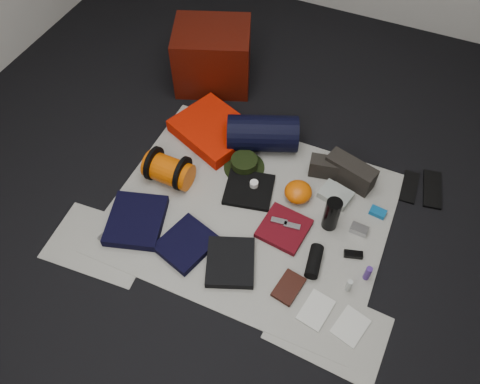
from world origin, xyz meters
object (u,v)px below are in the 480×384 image
at_px(water_bottle, 332,214).
at_px(compact_camera, 359,229).
at_px(navy_duffel, 263,134).
at_px(paperback_book, 288,287).
at_px(red_cabinet, 213,56).
at_px(stuff_sack, 169,170).
at_px(sleeping_pad, 213,130).

height_order(water_bottle, compact_camera, water_bottle).
distance_m(navy_duffel, paperback_book, 1.04).
xyz_separation_m(red_cabinet, stuff_sack, (0.15, -0.96, -0.13)).
height_order(navy_duffel, paperback_book, navy_duffel).
bearing_deg(navy_duffel, sleeping_pad, 164.10).
bearing_deg(red_cabinet, water_bottle, -57.88).
height_order(sleeping_pad, paperback_book, sleeping_pad).
xyz_separation_m(red_cabinet, water_bottle, (1.18, -0.89, -0.10)).
bearing_deg(sleeping_pad, water_bottle, -22.21).
distance_m(sleeping_pad, compact_camera, 1.16).
xyz_separation_m(sleeping_pad, navy_duffel, (0.34, 0.04, 0.07)).
bearing_deg(stuff_sack, paperback_book, -22.94).
bearing_deg(stuff_sack, water_bottle, 4.24).
xyz_separation_m(red_cabinet, navy_duffel, (0.58, -0.47, -0.09)).
bearing_deg(water_bottle, compact_camera, 9.02).
height_order(sleeping_pad, compact_camera, sleeping_pad).
relative_size(water_bottle, compact_camera, 2.29).
bearing_deg(paperback_book, water_bottle, 90.75).
bearing_deg(navy_duffel, compact_camera, -49.01).
height_order(compact_camera, paperback_book, compact_camera).
xyz_separation_m(sleeping_pad, stuff_sack, (-0.08, -0.46, 0.04)).
height_order(sleeping_pad, navy_duffel, navy_duffel).
bearing_deg(paperback_book, stuff_sack, 167.17).
distance_m(red_cabinet, paperback_book, 1.76).
distance_m(sleeping_pad, stuff_sack, 0.47).
bearing_deg(paperback_book, red_cabinet, 138.98).
bearing_deg(navy_duffel, paperback_book, -81.91).
relative_size(stuff_sack, navy_duffel, 0.65).
relative_size(sleeping_pad, compact_camera, 4.99).
height_order(navy_duffel, compact_camera, navy_duffel).
xyz_separation_m(sleeping_pad, water_bottle, (0.94, -0.38, 0.07)).
distance_m(water_bottle, compact_camera, 0.20).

